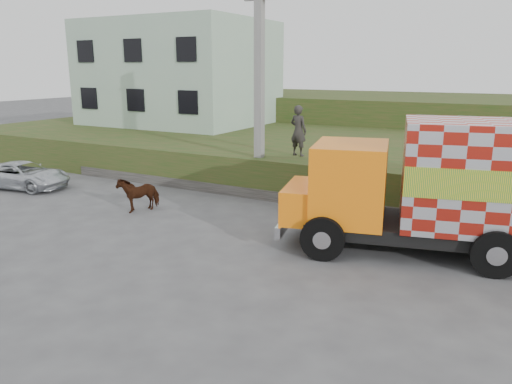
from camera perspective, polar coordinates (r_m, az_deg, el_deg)
The scene contains 10 objects.
ground at distance 15.12m, azimuth -4.63°, elevation -4.64°, with size 120.00×120.00×0.00m, color #474749.
embankment at distance 23.67m, azimuth 8.77°, elevation 3.97°, with size 40.00×12.00×1.50m, color #264918.
embankment_far at distance 35.00m, azimuth 15.70°, elevation 8.09°, with size 40.00×12.00×3.00m, color #264918.
retaining_strip at distance 19.50m, azimuth -2.78°, elevation 0.30°, with size 16.00×0.50×0.40m, color #595651.
building at distance 31.30m, azimuth -8.68°, elevation 13.31°, with size 10.00×8.00×6.00m, color #A3BFA5.
utility_pole at distance 18.80m, azimuth 0.38°, elevation 11.75°, with size 1.20×0.30×8.00m.
cargo_truck at distance 13.78m, azimuth 21.90°, elevation 0.44°, with size 8.34×4.29×3.56m.
cow at distance 17.75m, azimuth -13.27°, elevation -0.15°, with size 0.64×1.40×1.18m, color #341B0D.
suv at distance 22.56m, azimuth -25.05°, elevation 1.75°, with size 1.79×3.88×1.08m, color #AAAEB3.
pedestrian at distance 19.34m, azimuth 4.87°, elevation 7.00°, with size 0.71×0.47×1.94m, color #2C2927.
Camera 1 is at (7.93, -11.92, 4.84)m, focal length 35.00 mm.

